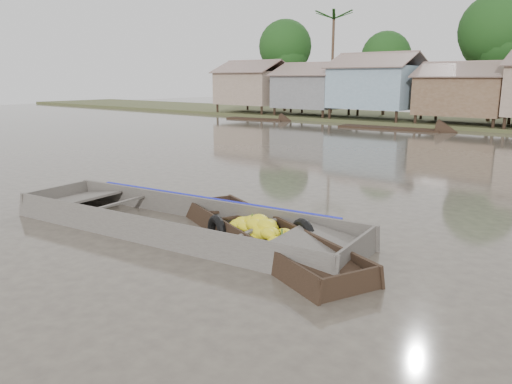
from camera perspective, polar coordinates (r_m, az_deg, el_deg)
The scene contains 3 objects.
ground at distance 11.04m, azimuth -6.73°, elevation -5.07°, with size 120.00×120.00×0.00m, color #453D35.
banana_boat at distance 10.45m, azimuth 0.67°, elevation -5.03°, with size 5.90×3.48×0.84m.
viewer_boat at distance 11.45m, azimuth -8.73°, elevation -4.03°, with size 8.85×3.38×0.69m.
Camera 1 is at (7.64, -7.21, 3.38)m, focal length 35.00 mm.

